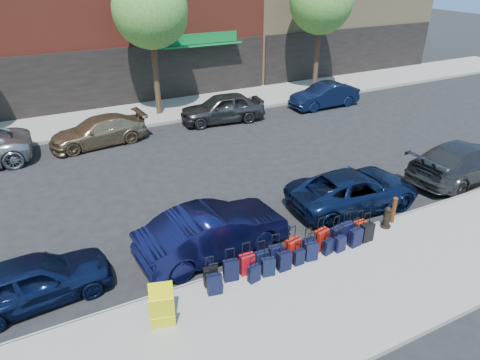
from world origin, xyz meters
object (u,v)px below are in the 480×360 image
display_rack (162,308)px  bollard (394,210)px  fire_hydrant (387,218)px  car_far_3 (324,95)px  car_far_2 (222,108)px  car_near_2 (354,190)px  suitcase_front_5 (293,250)px  car_far_1 (98,131)px  tree_center (153,12)px  car_near_0 (33,280)px  car_near_3 (463,161)px  tree_right (323,3)px  car_near_1 (213,231)px

display_rack → bollard: bearing=21.9°
fire_hydrant → car_far_3: car_far_3 is taller
car_far_2 → car_near_2: bearing=8.8°
suitcase_front_5 → car_far_1: 12.09m
suitcase_front_5 → car_far_3: car_far_3 is taller
tree_center → car_far_3: (9.02, -2.83, -4.73)m
tree_center → car_near_2: size_ratio=1.53×
car_far_3 → tree_center: bearing=-107.7°
bollard → tree_center: bearing=103.2°
car_near_0 → fire_hydrant: bearing=-103.5°
car_near_3 → car_far_3: 10.00m
tree_right → fire_hydrant: (-7.55, -14.29, -4.93)m
suitcase_front_5 → car_near_3: size_ratio=0.21×
car_far_2 → car_far_3: car_far_2 is taller
tree_right → car_near_3: tree_right is taller
fire_hydrant → car_near_1: size_ratio=0.16×
car_near_1 → car_far_1: 10.24m
car_near_2 → car_far_1: car_near_2 is taller
car_far_1 → car_far_3: size_ratio=1.07×
suitcase_front_5 → car_near_2: size_ratio=0.23×
bollard → car_far_2: size_ratio=0.20×
display_rack → car_near_1: 3.16m
suitcase_front_5 → car_near_0: 6.89m
car_near_2 → car_near_3: car_near_3 is taller
tree_center → tree_right: (10.50, 0.00, 0.00)m
tree_center → car_near_1: 13.88m
car_near_3 → car_far_2: 11.81m
tree_center → car_near_3: tree_center is taller
car_far_1 → car_far_3: (12.93, -0.13, 0.04)m
car_far_1 → tree_right: bearing=94.4°
car_near_1 → car_far_2: car_far_2 is taller
fire_hydrant → bollard: 0.42m
fire_hydrant → tree_center: bearing=78.4°
tree_center → car_far_2: (2.61, -2.46, -4.65)m
car_near_0 → car_near_3: 15.62m
car_near_3 → car_far_3: car_near_3 is taller
tree_right → car_near_2: size_ratio=1.53×
car_near_2 → car_near_3: size_ratio=0.93×
suitcase_front_5 → display_rack: suitcase_front_5 is taller
suitcase_front_5 → car_far_3: 15.04m
display_rack → car_far_3: size_ratio=0.25×
suitcase_front_5 → car_near_1: bearing=129.5°
bollard → car_far_1: bearing=122.3°
tree_right → car_near_0: tree_right is taller
suitcase_front_5 → bollard: (3.99, 0.18, 0.12)m
bollard → tree_right: bearing=63.2°
car_far_2 → car_far_3: size_ratio=1.07×
suitcase_front_5 → car_near_3: 9.08m
fire_hydrant → car_near_2: (0.06, 1.70, 0.18)m
tree_right → suitcase_front_5: (-11.16, -14.34, -4.92)m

